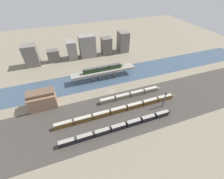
% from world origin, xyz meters
% --- Properties ---
extents(ground_plane, '(400.00, 400.00, 0.00)m').
position_xyz_m(ground_plane, '(0.00, 0.00, 0.00)').
color(ground_plane, gray).
extents(railbed_yard, '(280.00, 42.00, 0.01)m').
position_xyz_m(railbed_yard, '(0.00, -24.00, 0.00)').
color(railbed_yard, '#423D38').
rests_on(railbed_yard, ground).
extents(river_water, '(320.00, 27.73, 0.01)m').
position_xyz_m(river_water, '(0.00, 21.19, 0.00)').
color(river_water, '#3D5166').
rests_on(river_water, ground).
extents(bridge, '(58.12, 8.12, 8.00)m').
position_xyz_m(bridge, '(0.00, 21.19, 6.20)').
color(bridge, gray).
rests_on(bridge, ground).
extents(train_on_bridge, '(38.10, 3.14, 4.16)m').
position_xyz_m(train_on_bridge, '(0.10, 21.19, 10.04)').
color(train_on_bridge, '#23381E').
rests_on(train_on_bridge, bridge).
extents(train_yard_near, '(76.14, 2.70, 3.94)m').
position_xyz_m(train_yard_near, '(-7.21, -36.24, 1.94)').
color(train_yard_near, black).
rests_on(train_yard_near, ground).
extents(train_yard_mid, '(91.06, 2.70, 4.08)m').
position_xyz_m(train_yard_mid, '(-1.66, -22.88, 2.01)').
color(train_yard_mid, brown).
rests_on(train_yard_mid, ground).
extents(train_yard_far, '(52.68, 2.82, 3.76)m').
position_xyz_m(train_yard_far, '(12.86, -10.81, 1.84)').
color(train_yard_far, gray).
rests_on(train_yard_far, ground).
extents(warehouse_building, '(18.54, 11.43, 13.45)m').
position_xyz_m(warehouse_building, '(-51.80, 1.19, 6.40)').
color(warehouse_building, '#937056').
rests_on(warehouse_building, ground).
extents(signal_tower, '(1.00, 0.73, 12.65)m').
position_xyz_m(signal_tower, '(29.72, -28.47, 6.49)').
color(signal_tower, '#4C4C51').
rests_on(signal_tower, ground).
extents(city_block_far_left, '(13.18, 12.38, 21.52)m').
position_xyz_m(city_block_far_left, '(-61.53, 68.27, 10.76)').
color(city_block_far_left, slate).
rests_on(city_block_far_left, ground).
extents(city_block_left, '(11.83, 8.48, 12.57)m').
position_xyz_m(city_block_left, '(-40.63, 69.36, 6.28)').
color(city_block_left, '#605B56').
rests_on(city_block_left, ground).
extents(city_block_center, '(9.48, 12.94, 19.21)m').
position_xyz_m(city_block_center, '(-20.98, 70.37, 9.60)').
color(city_block_center, gray).
rests_on(city_block_center, ground).
extents(city_block_right, '(17.16, 11.69, 23.86)m').
position_xyz_m(city_block_right, '(-3.76, 68.58, 11.93)').
color(city_block_right, gray).
rests_on(city_block_right, ground).
extents(city_block_far_right, '(10.79, 10.50, 18.87)m').
position_xyz_m(city_block_far_right, '(17.94, 67.70, 9.43)').
color(city_block_far_right, '#605B56').
rests_on(city_block_far_right, ground).
extents(city_block_tall, '(10.77, 13.93, 23.09)m').
position_xyz_m(city_block_tall, '(38.60, 68.23, 11.54)').
color(city_block_tall, slate).
rests_on(city_block_tall, ground).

